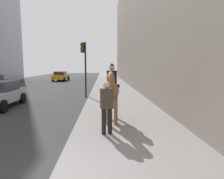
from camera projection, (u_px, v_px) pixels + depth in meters
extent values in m
ellipsoid|color=brown|center=(112.00, 91.00, 7.54)|extent=(1.54, 0.68, 0.66)
cylinder|color=brown|center=(116.00, 111.00, 7.18)|extent=(0.13, 0.13, 1.02)
cylinder|color=brown|center=(107.00, 111.00, 7.19)|extent=(0.13, 0.13, 1.02)
cylinder|color=brown|center=(116.00, 106.00, 8.07)|extent=(0.13, 0.13, 1.02)
cylinder|color=brown|center=(108.00, 106.00, 8.08)|extent=(0.13, 0.13, 1.02)
cylinder|color=brown|center=(111.00, 83.00, 6.74)|extent=(0.65, 0.33, 0.68)
ellipsoid|color=brown|center=(111.00, 77.00, 6.50)|extent=(0.64, 0.27, 0.49)
cylinder|color=black|center=(112.00, 91.00, 8.26)|extent=(0.29, 0.12, 0.55)
cube|color=black|center=(112.00, 86.00, 7.57)|extent=(0.49, 0.63, 0.08)
cube|color=black|center=(112.00, 78.00, 7.53)|extent=(0.31, 0.40, 0.55)
sphere|color=#D8AD8C|center=(112.00, 67.00, 7.49)|extent=(0.22, 0.22, 0.22)
cone|color=black|center=(112.00, 64.00, 7.47)|extent=(0.22, 0.22, 0.10)
cylinder|color=black|center=(104.00, 121.00, 6.18)|extent=(0.14, 0.14, 0.85)
cylinder|color=black|center=(110.00, 121.00, 6.22)|extent=(0.14, 0.14, 0.85)
cube|color=#3F3326|center=(107.00, 98.00, 6.11)|extent=(0.32, 0.43, 0.62)
sphere|color=#D8AD8C|center=(107.00, 85.00, 6.06)|extent=(0.22, 0.22, 0.22)
cube|color=orange|center=(61.00, 77.00, 30.06)|extent=(4.43, 1.91, 0.60)
cube|color=#262D38|center=(60.00, 73.00, 29.73)|extent=(2.13, 1.60, 0.52)
cylinder|color=black|center=(58.00, 78.00, 31.44)|extent=(0.65, 0.25, 0.64)
cylinder|color=black|center=(69.00, 78.00, 31.43)|extent=(0.65, 0.25, 0.64)
cylinder|color=black|center=(53.00, 79.00, 28.76)|extent=(0.65, 0.25, 0.64)
cylinder|color=black|center=(64.00, 79.00, 28.75)|extent=(0.65, 0.25, 0.64)
cylinder|color=black|center=(3.00, 106.00, 9.56)|extent=(0.64, 0.23, 0.64)
cylinder|color=black|center=(23.00, 98.00, 11.97)|extent=(0.64, 0.23, 0.64)
cylinder|color=black|center=(5.00, 86.00, 19.59)|extent=(0.64, 0.22, 0.64)
cylinder|color=black|center=(86.00, 70.00, 13.96)|extent=(0.12, 0.12, 3.96)
cube|color=#2D280C|center=(83.00, 48.00, 13.76)|extent=(0.20, 0.24, 0.70)
sphere|color=red|center=(81.00, 45.00, 13.73)|extent=(0.14, 0.14, 0.14)
sphere|color=orange|center=(81.00, 48.00, 13.75)|extent=(0.14, 0.14, 0.14)
sphere|color=green|center=(81.00, 51.00, 13.78)|extent=(0.14, 0.14, 0.14)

